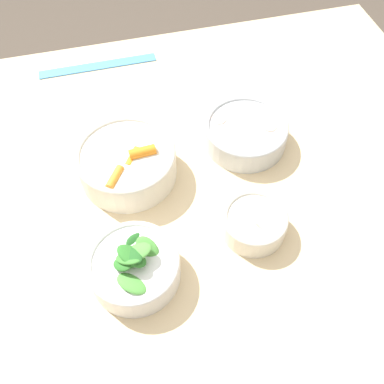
# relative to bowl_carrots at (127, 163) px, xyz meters

# --- Properties ---
(ground_plane) EXTENTS (10.00, 10.00, 0.00)m
(ground_plane) POSITION_rel_bowl_carrots_xyz_m (0.08, -0.03, -0.76)
(ground_plane) COLOR #4C4238
(dining_table) EXTENTS (1.29, 0.93, 0.73)m
(dining_table) POSITION_rel_bowl_carrots_xyz_m (0.08, -0.03, -0.13)
(dining_table) COLOR beige
(dining_table) RESTS_ON ground_plane
(bowl_carrots) EXTENTS (0.19, 0.19, 0.08)m
(bowl_carrots) POSITION_rel_bowl_carrots_xyz_m (0.00, 0.00, 0.00)
(bowl_carrots) COLOR silver
(bowl_carrots) RESTS_ON dining_table
(bowl_greens) EXTENTS (0.15, 0.15, 0.09)m
(bowl_greens) POSITION_rel_bowl_carrots_xyz_m (-0.02, -0.22, -0.00)
(bowl_greens) COLOR white
(bowl_greens) RESTS_ON dining_table
(bowl_beans_hotdog) EXTENTS (0.17, 0.17, 0.05)m
(bowl_beans_hotdog) POSITION_rel_bowl_carrots_xyz_m (0.25, 0.02, -0.01)
(bowl_beans_hotdog) COLOR silver
(bowl_beans_hotdog) RESTS_ON dining_table
(bowl_cookies) EXTENTS (0.12, 0.12, 0.05)m
(bowl_cookies) POSITION_rel_bowl_carrots_xyz_m (0.20, -0.18, -0.01)
(bowl_cookies) COLOR silver
(bowl_cookies) RESTS_ON dining_table
(ruler) EXTENTS (0.28, 0.03, 0.00)m
(ruler) POSITION_rel_bowl_carrots_xyz_m (-0.02, 0.35, -0.03)
(ruler) COLOR #4C99E0
(ruler) RESTS_ON dining_table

